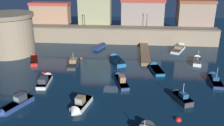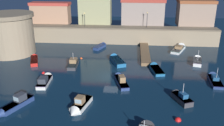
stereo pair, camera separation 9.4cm
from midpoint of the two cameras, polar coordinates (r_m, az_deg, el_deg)
The scene contains 23 objects.
ground_plane at distance 42.43m, azimuth -0.21°, elevation -3.08°, with size 115.57×115.57×0.00m, color #0C2338.
quay_wall at distance 61.67m, azimuth 1.60°, elevation 6.50°, with size 47.55×3.81×4.00m.
old_town_backdrop at distance 64.36m, azimuth 3.49°, elevation 11.88°, with size 46.43×5.56×9.16m.
fortress_tower at distance 56.99m, azimuth -22.37°, elevation 6.26°, with size 10.48×10.48×8.72m.
pier_dock at distance 53.67m, azimuth 7.63°, elevation 2.27°, with size 1.88×14.04×0.70m.
quay_lamp_0 at distance 61.85m, azimuth -6.29°, elevation 10.42°, with size 0.32×0.32×3.32m.
quay_lamp_1 at distance 60.72m, azimuth 8.14°, elevation 10.35°, with size 0.32×0.32×3.69m.
moored_boat_0 at distance 40.37m, azimuth 1.97°, elevation -3.74°, with size 3.08×6.78×1.81m.
moored_boat_1 at distance 58.66m, azimuth 15.35°, elevation 3.37°, with size 4.53×7.34×1.74m.
moored_boat_2 at distance 49.11m, azimuth 0.93°, elevation 0.82°, with size 4.04×6.57×1.69m.
moored_boat_3 at distance 58.19m, azimuth -2.47°, elevation 3.94°, with size 3.05×5.15×1.26m.
moored_boat_4 at distance 47.95m, azimuth -8.70°, elevation 0.15°, with size 1.92×5.89×2.95m.
moored_boat_5 at distance 35.12m, azimuth -21.62°, elevation -9.08°, with size 3.60×6.09×1.86m.
moored_boat_6 at distance 45.89m, azimuth 9.96°, elevation -1.14°, with size 2.71×5.85×1.56m.
moored_boat_7 at distance 32.97m, azimuth -7.54°, elevation -9.78°, with size 2.69×5.26×2.04m.
moored_boat_8 at distance 36.12m, azimuth 15.41°, elevation -7.48°, with size 3.00×4.61×3.05m.
moored_boat_9 at distance 41.58m, azimuth -14.95°, elevation -3.66°, with size 1.91×6.03×1.82m.
moored_boat_10 at distance 44.17m, azimuth 22.46°, elevation -3.28°, with size 2.03×6.33×3.23m.
moored_boat_11 at distance 51.70m, azimuth -17.39°, elevation 0.85°, with size 3.45×6.43×1.20m.
moored_boat_12 at distance 51.59m, azimuth 19.09°, elevation 0.60°, with size 2.64×5.49×3.08m.
mooring_buoy_0 at distance 51.21m, azimuth -7.04°, elevation 1.01°, with size 0.51×0.51×0.51m, color #EA4C19.
mooring_buoy_1 at distance 45.26m, azimuth -15.44°, elevation -2.30°, with size 0.60×0.60×0.60m, color red.
mooring_buoy_2 at distance 31.79m, azimuth 15.00°, elevation -12.63°, with size 0.78×0.78×0.78m, color red.
Camera 2 is at (3.64, -38.67, 17.07)m, focal length 39.73 mm.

